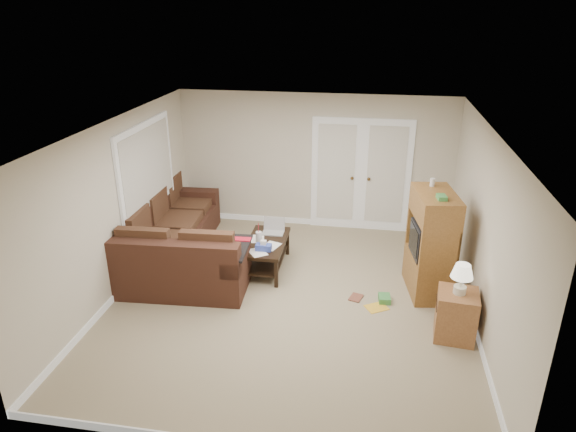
% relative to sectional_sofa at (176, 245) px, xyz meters
% --- Properties ---
extents(floor, '(5.50, 5.50, 0.00)m').
position_rel_sectional_sofa_xyz_m(floor, '(1.98, -0.73, -0.36)').
color(floor, gray).
rests_on(floor, ground).
extents(ceiling, '(5.00, 5.50, 0.02)m').
position_rel_sectional_sofa_xyz_m(ceiling, '(1.98, -0.73, 2.14)').
color(ceiling, white).
rests_on(ceiling, wall_back).
extents(wall_left, '(0.02, 5.50, 2.50)m').
position_rel_sectional_sofa_xyz_m(wall_left, '(-0.52, -0.73, 0.89)').
color(wall_left, beige).
rests_on(wall_left, floor).
extents(wall_right, '(0.02, 5.50, 2.50)m').
position_rel_sectional_sofa_xyz_m(wall_right, '(4.48, -0.73, 0.89)').
color(wall_right, beige).
rests_on(wall_right, floor).
extents(wall_back, '(5.00, 0.02, 2.50)m').
position_rel_sectional_sofa_xyz_m(wall_back, '(1.98, 2.02, 0.89)').
color(wall_back, beige).
rests_on(wall_back, floor).
extents(wall_front, '(5.00, 0.02, 2.50)m').
position_rel_sectional_sofa_xyz_m(wall_front, '(1.98, -3.48, 0.89)').
color(wall_front, beige).
rests_on(wall_front, floor).
extents(baseboards, '(5.00, 5.50, 0.10)m').
position_rel_sectional_sofa_xyz_m(baseboards, '(1.98, -0.73, -0.31)').
color(baseboards, silver).
rests_on(baseboards, floor).
extents(french_doors, '(1.80, 0.05, 2.13)m').
position_rel_sectional_sofa_xyz_m(french_doors, '(2.83, 1.98, 0.67)').
color(french_doors, silver).
rests_on(french_doors, floor).
extents(window_left, '(0.05, 1.92, 1.42)m').
position_rel_sectional_sofa_xyz_m(window_left, '(-0.48, 0.27, 1.19)').
color(window_left, silver).
rests_on(window_left, wall_left).
extents(sectional_sofa, '(2.16, 3.04, 0.93)m').
position_rel_sectional_sofa_xyz_m(sectional_sofa, '(0.00, 0.00, 0.00)').
color(sectional_sofa, '#402318').
rests_on(sectional_sofa, floor).
extents(coffee_table, '(0.61, 1.20, 0.81)m').
position_rel_sectional_sofa_xyz_m(coffee_table, '(1.46, 0.14, -0.10)').
color(coffee_table, black).
rests_on(coffee_table, floor).
extents(tv_armoire, '(0.66, 1.03, 1.65)m').
position_rel_sectional_sofa_xyz_m(tv_armoire, '(3.92, -0.15, 0.41)').
color(tv_armoire, brown).
rests_on(tv_armoire, floor).
extents(side_cabinet, '(0.54, 0.54, 1.04)m').
position_rel_sectional_sofa_xyz_m(side_cabinet, '(4.18, -1.26, 0.01)').
color(side_cabinet, '#9A6238').
rests_on(side_cabinet, floor).
extents(space_heater, '(0.13, 0.12, 0.27)m').
position_rel_sectional_sofa_xyz_m(space_heater, '(3.99, 1.72, -0.23)').
color(space_heater, silver).
rests_on(space_heater, floor).
extents(floor_magazine, '(0.37, 0.35, 0.01)m').
position_rel_sectional_sofa_xyz_m(floor_magazine, '(3.21, -0.75, -0.36)').
color(floor_magazine, gold).
rests_on(floor_magazine, floor).
extents(floor_greenbox, '(0.18, 0.23, 0.09)m').
position_rel_sectional_sofa_xyz_m(floor_greenbox, '(3.32, -0.56, -0.32)').
color(floor_greenbox, '#3F8B42').
rests_on(floor_greenbox, floor).
extents(floor_book, '(0.23, 0.27, 0.02)m').
position_rel_sectional_sofa_xyz_m(floor_book, '(2.83, -0.52, -0.35)').
color(floor_book, brown).
rests_on(floor_book, floor).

